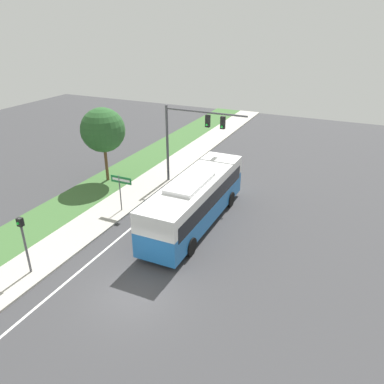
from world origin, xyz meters
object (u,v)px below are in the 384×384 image
(pedestrian_signal, at_px, (23,237))
(bus, at_px, (195,198))
(signal_gantry, at_px, (190,131))
(street_sign, at_px, (121,186))

(pedestrian_signal, bearing_deg, bus, 56.05)
(pedestrian_signal, bearing_deg, signal_gantry, 78.95)
(signal_gantry, xyz_separation_m, street_sign, (-2.31, -6.10, -2.51))
(signal_gantry, relative_size, pedestrian_signal, 1.96)
(bus, bearing_deg, street_sign, -173.78)
(signal_gantry, height_order, street_sign, signal_gantry)
(signal_gantry, distance_m, pedestrian_signal, 14.39)
(bus, distance_m, pedestrian_signal, 10.16)
(signal_gantry, relative_size, street_sign, 2.41)
(bus, relative_size, pedestrian_signal, 3.24)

